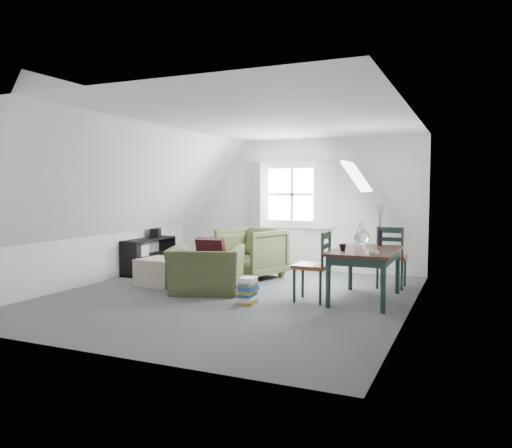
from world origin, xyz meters
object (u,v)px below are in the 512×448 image
at_px(ottoman, 161,271).
at_px(dining_table, 365,256).
at_px(magazine_stack, 248,291).
at_px(armchair_far, 252,278).
at_px(armchair_near, 206,293).
at_px(media_shelf, 147,257).
at_px(dining_chair_near, 314,265).
at_px(dining_chair_far, 391,256).

xyz_separation_m(ottoman, dining_table, (3.27, 0.18, 0.41)).
bearing_deg(magazine_stack, armchair_far, 112.58).
xyz_separation_m(armchair_near, ottoman, (-0.99, 0.27, 0.21)).
xyz_separation_m(dining_table, media_shelf, (-4.18, 0.68, -0.33)).
bearing_deg(armchair_near, dining_table, 173.48).
relative_size(dining_chair_near, magazine_stack, 2.73).
bearing_deg(dining_chair_far, dining_table, 90.33).
height_order(ottoman, dining_chair_near, dining_chair_near).
bearing_deg(media_shelf, armchair_far, 5.30).
bearing_deg(dining_chair_near, armchair_far, -110.37).
relative_size(dining_chair_far, dining_chair_near, 1.00).
bearing_deg(armchair_far, dining_chair_far, 21.00).
bearing_deg(ottoman, magazine_stack, -19.79).
xyz_separation_m(armchair_far, media_shelf, (-2.00, -0.30, 0.29)).
bearing_deg(armchair_far, armchair_near, -74.66).
bearing_deg(dining_table, magazine_stack, -148.30).
xyz_separation_m(armchair_far, magazine_stack, (0.76, -1.83, 0.18)).
bearing_deg(media_shelf, dining_chair_far, 1.50).
relative_size(armchair_far, ottoman, 1.50).
bearing_deg(dining_chair_near, dining_table, 139.81).
relative_size(armchair_far, dining_chair_far, 0.99).
bearing_deg(armchair_near, dining_chair_near, 165.57).
relative_size(armchair_far, dining_table, 0.67).
xyz_separation_m(ottoman, dining_chair_near, (2.64, -0.17, 0.29)).
bearing_deg(armchair_far, dining_chair_near, -21.20).
xyz_separation_m(armchair_near, magazine_stack, (0.86, -0.40, 0.18)).
xyz_separation_m(armchair_near, armchair_far, (0.11, 1.42, 0.00)).
distance_m(dining_chair_far, dining_chair_near, 1.62).
height_order(dining_table, media_shelf, dining_table).
relative_size(armchair_near, dining_chair_near, 1.09).
xyz_separation_m(dining_chair_far, magazine_stack, (-1.62, -1.88, -0.33)).
relative_size(ottoman, magazine_stack, 1.80).
relative_size(dining_chair_near, media_shelf, 0.78).
bearing_deg(armchair_far, media_shelf, -151.97).
bearing_deg(dining_chair_far, armchair_far, 12.75).
bearing_deg(dining_chair_near, ottoman, -73.33).
distance_m(armchair_near, dining_chair_far, 2.94).
bearing_deg(dining_table, ottoman, -176.05).
bearing_deg(ottoman, dining_chair_far, 19.35).
bearing_deg(armchair_near, media_shelf, -48.37).
height_order(armchair_near, media_shelf, media_shelf).
relative_size(dining_table, media_shelf, 1.15).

